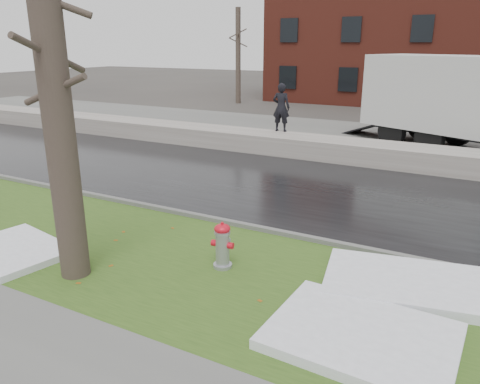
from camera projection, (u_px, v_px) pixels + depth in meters
The scene contains 16 objects.
ground at pixel (239, 248), 9.96m from camera, with size 120.00×120.00×0.00m, color #47423D.
verge at pixel (208, 271), 8.91m from camera, with size 60.00×4.50×0.04m, color #304D19.
road at pixel (312, 191), 13.73m from camera, with size 60.00×7.00×0.03m, color black.
parking_lot at pixel (378, 140), 20.86m from camera, with size 60.00×9.00×0.03m, color slate.
curb at pixel (260, 229), 10.78m from camera, with size 60.00×0.15×0.14m, color slate.
snowbank at pixel (352, 151), 17.14m from camera, with size 60.00×1.60×0.75m, color #ACA69D.
brick_building at pixel (468, 30), 32.68m from camera, with size 26.00×12.00×10.00m, color maroon.
bg_tree_left at pixel (238, 55), 32.82m from camera, with size 1.40×1.62×6.50m.
bg_tree_center at pixel (338, 55), 33.46m from camera, with size 1.40×1.62×6.50m.
fire_hydrant at pixel (223, 243), 8.89m from camera, with size 0.45×0.40×0.93m.
tree at pixel (55, 94), 7.76m from camera, with size 1.37×1.62×6.58m.
box_truck at pixel (470, 103), 18.00m from camera, with size 10.93×6.06×3.71m.
worker at pixel (281, 107), 18.65m from camera, with size 0.70×0.46×1.92m, color black.
snow_patch_near at pixel (361, 336), 6.77m from camera, with size 2.60×2.00×0.16m, color white.
snow_patch_far at pixel (14, 250), 9.60m from camera, with size 2.20×1.60×0.14m, color white.
snow_patch_side at pixel (407, 283), 8.24m from camera, with size 2.80×1.80×0.18m, color white.
Camera 1 is at (4.35, -8.02, 4.17)m, focal length 35.00 mm.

